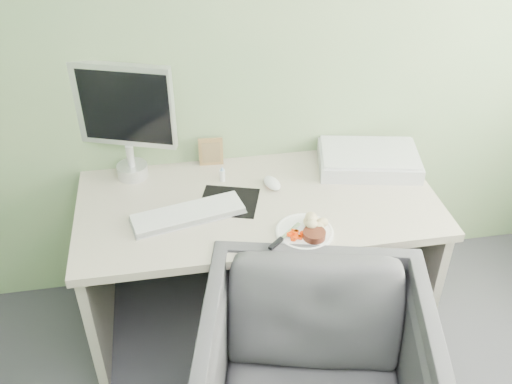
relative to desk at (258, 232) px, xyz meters
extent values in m
plane|color=gray|center=(0.00, 0.38, 0.80)|extent=(3.50, 0.00, 3.50)
cube|color=#B1A394|center=(0.00, 0.00, 0.16)|extent=(1.60, 0.75, 0.04)
cube|color=#A59B8D|center=(-0.76, 0.00, -0.20)|extent=(0.04, 0.70, 0.69)
cube|color=#A59B8D|center=(0.76, 0.00, -0.20)|extent=(0.04, 0.70, 0.69)
cylinder|color=white|center=(0.15, -0.26, 0.19)|extent=(0.24, 0.24, 0.01)
cylinder|color=black|center=(0.18, -0.30, 0.21)|extent=(0.11, 0.11, 0.03)
ellipsoid|color=#A68E51|center=(0.19, -0.23, 0.22)|extent=(0.11, 0.08, 0.06)
cube|color=#FF3A05|center=(0.10, -0.29, 0.21)|extent=(0.06, 0.05, 0.04)
cube|color=silver|center=(0.09, -0.26, 0.21)|extent=(0.10, 0.09, 0.01)
cube|color=black|center=(0.01, -0.33, 0.21)|extent=(0.07, 0.07, 0.01)
cube|color=black|center=(-0.13, 0.01, 0.18)|extent=(0.31, 0.29, 0.00)
cube|color=white|center=(-0.32, -0.06, 0.20)|extent=(0.49, 0.24, 0.02)
ellipsoid|color=white|center=(0.08, 0.10, 0.20)|extent=(0.10, 0.13, 0.04)
cube|color=#8A6240|center=(-0.17, 0.33, 0.26)|extent=(0.12, 0.02, 0.14)
cylinder|color=white|center=(-0.14, 0.19, 0.21)|extent=(0.03, 0.03, 0.06)
cone|color=#82A7D1|center=(-0.14, 0.19, 0.25)|extent=(0.02, 0.02, 0.02)
cube|color=silver|center=(0.57, 0.19, 0.22)|extent=(0.53, 0.40, 0.07)
cylinder|color=silver|center=(-0.55, 0.29, 0.21)|extent=(0.14, 0.14, 0.06)
cylinder|color=silver|center=(-0.55, 0.29, 0.30)|extent=(0.04, 0.04, 0.10)
cube|color=silver|center=(-0.55, 0.32, 0.54)|extent=(0.45, 0.19, 0.39)
cube|color=black|center=(-0.55, 0.30, 0.54)|extent=(0.39, 0.14, 0.34)
camera|label=1|loc=(-0.36, -2.01, 1.69)|focal=40.00mm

